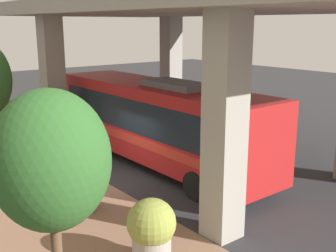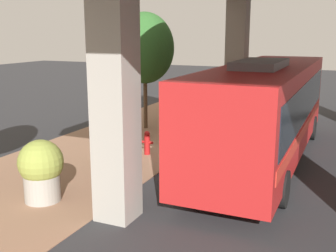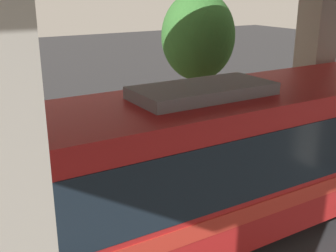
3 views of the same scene
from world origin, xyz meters
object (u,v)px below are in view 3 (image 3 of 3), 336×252
Objects in this scene: fire_hydrant at (128,160)px; planter_middle at (86,149)px; bus at (243,151)px; street_tree_near at (198,36)px.

planter_middle is (-0.51, -1.16, 0.42)m from fire_hydrant.
bus is 4.49m from fire_hydrant.
planter_middle is (-4.64, -2.06, -1.09)m from bus.
bus reaches higher than planter_middle.
street_tree_near is at bearing 153.77° from bus.
fire_hydrant is at bearing 66.40° from planter_middle.
street_tree_near is (-2.06, 3.95, 3.30)m from fire_hydrant.
street_tree_near reaches higher than planter_middle.
bus is 6.79× the size of planter_middle.
street_tree_near is (-1.56, 5.11, 2.88)m from planter_middle.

